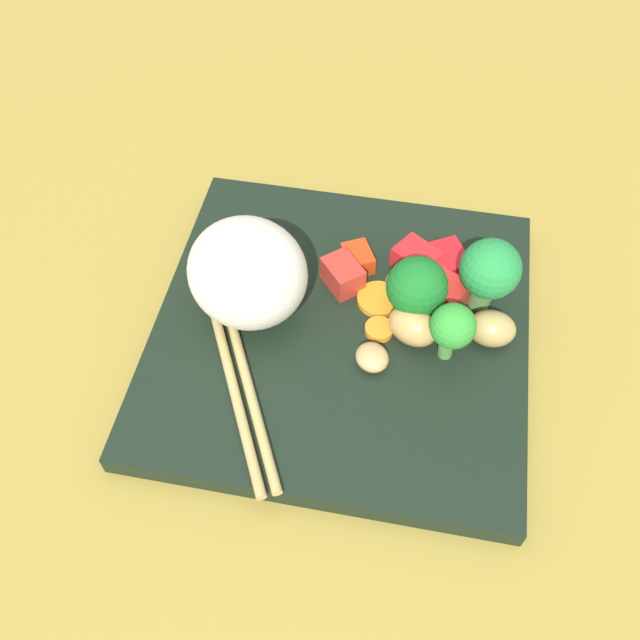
# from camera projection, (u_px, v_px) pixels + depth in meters

# --- Properties ---
(ground_plane) EXTENTS (1.10, 1.10, 0.02)m
(ground_plane) POSITION_uv_depth(u_px,v_px,m) (341.00, 345.00, 0.52)
(ground_plane) COLOR olive
(square_plate) EXTENTS (0.28, 0.28, 0.02)m
(square_plate) POSITION_uv_depth(u_px,v_px,m) (341.00, 331.00, 0.50)
(square_plate) COLOR black
(square_plate) RESTS_ON ground_plane
(rice_mound) EXTENTS (0.10, 0.10, 0.08)m
(rice_mound) POSITION_uv_depth(u_px,v_px,m) (248.00, 273.00, 0.48)
(rice_mound) COLOR silver
(rice_mound) RESTS_ON square_plate
(broccoli_floret_0) EXTENTS (0.04, 0.04, 0.06)m
(broccoli_floret_0) POSITION_uv_depth(u_px,v_px,m) (490.00, 271.00, 0.48)
(broccoli_floret_0) COLOR #59964A
(broccoli_floret_0) RESTS_ON square_plate
(broccoli_floret_1) EXTENTS (0.04, 0.04, 0.05)m
(broccoli_floret_1) POSITION_uv_depth(u_px,v_px,m) (417.00, 287.00, 0.48)
(broccoli_floret_1) COLOR #57993A
(broccoli_floret_1) RESTS_ON square_plate
(broccoli_floret_2) EXTENTS (0.03, 0.03, 0.05)m
(broccoli_floret_2) POSITION_uv_depth(u_px,v_px,m) (452.00, 328.00, 0.45)
(broccoli_floret_2) COLOR #599B44
(broccoli_floret_2) RESTS_ON square_plate
(carrot_slice_0) EXTENTS (0.03, 0.03, 0.00)m
(carrot_slice_0) POSITION_uv_depth(u_px,v_px,m) (379.00, 299.00, 0.51)
(carrot_slice_0) COLOR orange
(carrot_slice_0) RESTS_ON square_plate
(carrot_slice_1) EXTENTS (0.03, 0.03, 0.01)m
(carrot_slice_1) POSITION_uv_depth(u_px,v_px,m) (468.00, 278.00, 0.52)
(carrot_slice_1) COLOR orange
(carrot_slice_1) RESTS_ON square_plate
(carrot_slice_2) EXTENTS (0.03, 0.03, 0.01)m
(carrot_slice_2) POSITION_uv_depth(u_px,v_px,m) (378.00, 335.00, 0.49)
(carrot_slice_2) COLOR orange
(carrot_slice_2) RESTS_ON square_plate
(pepper_chunk_0) EXTENTS (0.04, 0.04, 0.02)m
(pepper_chunk_0) POSITION_uv_depth(u_px,v_px,m) (343.00, 275.00, 0.51)
(pepper_chunk_0) COLOR red
(pepper_chunk_0) RESTS_ON square_plate
(pepper_chunk_1) EXTENTS (0.03, 0.04, 0.02)m
(pepper_chunk_1) POSITION_uv_depth(u_px,v_px,m) (444.00, 294.00, 0.50)
(pepper_chunk_1) COLOR red
(pepper_chunk_1) RESTS_ON square_plate
(pepper_chunk_2) EXTENTS (0.04, 0.04, 0.02)m
(pepper_chunk_2) POSITION_uv_depth(u_px,v_px,m) (444.00, 262.00, 0.52)
(pepper_chunk_2) COLOR red
(pepper_chunk_2) RESTS_ON square_plate
(pepper_chunk_3) EXTENTS (0.03, 0.03, 0.02)m
(pepper_chunk_3) POSITION_uv_depth(u_px,v_px,m) (355.00, 258.00, 0.52)
(pepper_chunk_3) COLOR red
(pepper_chunk_3) RESTS_ON square_plate
(pepper_chunk_4) EXTENTS (0.04, 0.04, 0.02)m
(pepper_chunk_4) POSITION_uv_depth(u_px,v_px,m) (417.00, 259.00, 0.52)
(pepper_chunk_4) COLOR red
(pepper_chunk_4) RESTS_ON square_plate
(chicken_piece_0) EXTENTS (0.03, 0.03, 0.03)m
(chicken_piece_0) POSITION_uv_depth(u_px,v_px,m) (492.00, 329.00, 0.48)
(chicken_piece_0) COLOR tan
(chicken_piece_0) RESTS_ON square_plate
(chicken_piece_1) EXTENTS (0.04, 0.04, 0.03)m
(chicken_piece_1) POSITION_uv_depth(u_px,v_px,m) (413.00, 326.00, 0.48)
(chicken_piece_1) COLOR tan
(chicken_piece_1) RESTS_ON square_plate
(chicken_piece_2) EXTENTS (0.03, 0.03, 0.01)m
(chicken_piece_2) POSITION_uv_depth(u_px,v_px,m) (372.00, 357.00, 0.47)
(chicken_piece_2) COLOR tan
(chicken_piece_2) RESTS_ON square_plate
(chicken_piece_3) EXTENTS (0.03, 0.03, 0.02)m
(chicken_piece_3) POSITION_uv_depth(u_px,v_px,m) (402.00, 281.00, 0.51)
(chicken_piece_3) COLOR #BA9143
(chicken_piece_3) RESTS_ON square_plate
(chopstick_pair) EXTENTS (0.19, 0.12, 0.01)m
(chopstick_pair) POSITION_uv_depth(u_px,v_px,m) (234.00, 359.00, 0.48)
(chopstick_pair) COLOR tan
(chopstick_pair) RESTS_ON square_plate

